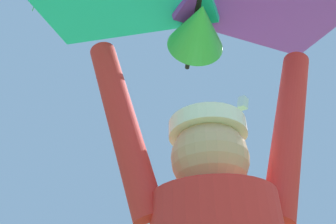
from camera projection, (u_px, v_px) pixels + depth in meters
The scene contains 2 objects.
distant_kite_white_high_left at pixel (243, 103), 31.48m from camera, with size 1.36×1.19×1.49m.
distant_kite_orange_mid_left at pixel (292, 88), 15.99m from camera, with size 0.85×0.68×0.90m.
Camera 1 is at (-0.44, -0.90, 1.12)m, focal length 32.31 mm.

